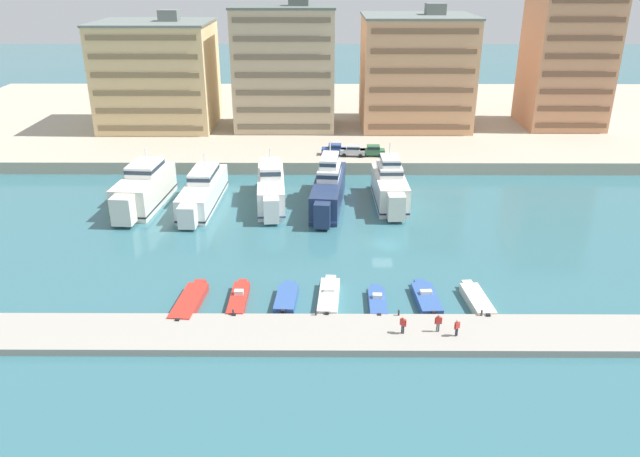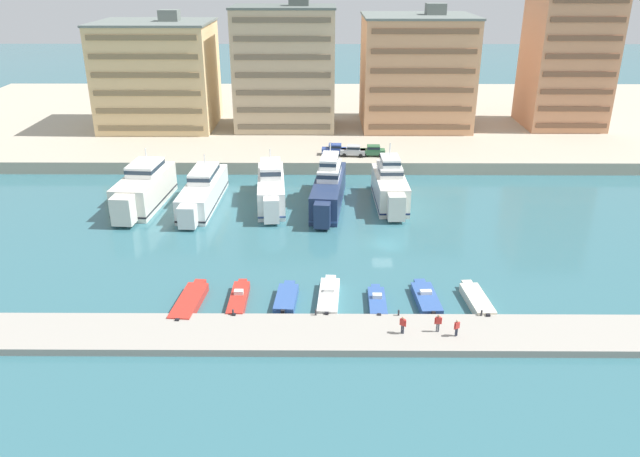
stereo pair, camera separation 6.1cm
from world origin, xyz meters
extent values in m
plane|color=#336670|center=(0.00, 0.00, 0.00)|extent=(400.00, 400.00, 0.00)
cube|color=#ADA38E|center=(0.00, 61.84, 1.00)|extent=(180.00, 70.00, 2.00)
cube|color=#9E998E|center=(0.00, -20.55, 0.35)|extent=(120.00, 6.14, 0.69)
cube|color=silver|center=(-32.45, 13.40, 2.16)|extent=(5.98, 14.14, 4.32)
cube|color=silver|center=(-33.10, 5.44, 2.27)|extent=(2.87, 2.64, 3.68)
cube|color=black|center=(-32.45, 13.40, 0.76)|extent=(6.04, 14.28, 0.24)
cube|color=white|center=(-32.36, 14.43, 5.10)|extent=(4.26, 6.08, 1.55)
cube|color=#233342|center=(-32.36, 14.43, 5.25)|extent=(4.31, 6.15, 0.56)
cylinder|color=silver|center=(-32.29, 15.30, 6.77)|extent=(0.16, 0.16, 1.80)
cube|color=silver|center=(-31.85, 20.72, 1.19)|extent=(4.19, 1.24, 0.20)
cube|color=white|center=(-24.31, 13.68, 1.66)|extent=(4.69, 16.60, 3.32)
cube|color=white|center=(-24.68, 4.55, 1.74)|extent=(2.29, 2.10, 2.82)
cube|color=black|center=(-24.31, 13.68, 0.58)|extent=(4.74, 16.77, 0.24)
cube|color=white|center=(-24.26, 14.91, 4.08)|extent=(3.42, 7.03, 1.52)
cube|color=#233342|center=(-24.26, 14.91, 4.24)|extent=(3.46, 7.10, 0.55)
cylinder|color=silver|center=(-24.22, 15.95, 5.75)|extent=(0.16, 0.16, 1.80)
cube|color=white|center=(-23.96, 22.35, 0.91)|extent=(3.46, 1.04, 0.20)
cube|color=white|center=(-14.71, 14.22, 1.91)|extent=(4.84, 14.74, 3.81)
cube|color=white|center=(-14.05, 6.18, 2.00)|extent=(2.16, 1.99, 3.24)
cube|color=#334C7F|center=(-14.71, 14.22, 0.67)|extent=(4.89, 14.88, 0.24)
cube|color=white|center=(-14.80, 15.30, 4.69)|extent=(3.34, 6.30, 1.75)
cube|color=#233342|center=(-14.80, 15.30, 4.86)|extent=(3.39, 6.36, 0.63)
cylinder|color=silver|center=(-14.88, 16.21, 6.46)|extent=(0.16, 0.16, 1.80)
cube|color=white|center=(-15.35, 21.88, 1.05)|extent=(3.17, 1.15, 0.20)
cube|color=navy|center=(-6.57, 13.50, 1.91)|extent=(5.30, 16.59, 3.82)
cube|color=navy|center=(-7.44, 4.56, 2.01)|extent=(2.22, 2.05, 3.25)
cube|color=#334C7F|center=(-6.57, 13.50, 0.67)|extent=(5.35, 16.75, 0.24)
cube|color=white|center=(-6.45, 14.72, 4.60)|extent=(3.56, 7.10, 1.56)
cube|color=#233342|center=(-6.45, 14.72, 4.76)|extent=(3.60, 7.17, 0.56)
cube|color=white|center=(-6.45, 14.72, 6.08)|extent=(2.78, 5.54, 1.41)
cube|color=#233342|center=(-6.45, 14.72, 6.22)|extent=(2.81, 5.59, 0.51)
cylinder|color=silver|center=(-6.35, 15.74, 7.69)|extent=(0.16, 0.16, 1.80)
cube|color=navy|center=(-5.73, 22.06, 1.05)|extent=(3.24, 1.20, 0.20)
cube|color=silver|center=(2.10, 14.17, 2.01)|extent=(4.38, 12.35, 4.01)
cube|color=silver|center=(2.27, 7.13, 2.11)|extent=(2.30, 2.10, 3.41)
cube|color=#192347|center=(2.10, 14.17, 0.70)|extent=(4.43, 12.47, 0.24)
cube|color=white|center=(2.08, 15.09, 4.69)|extent=(3.31, 5.22, 1.36)
cube|color=#233342|center=(2.08, 15.09, 4.82)|extent=(3.35, 5.27, 0.49)
cube|color=white|center=(2.08, 15.09, 5.97)|extent=(2.58, 4.07, 1.20)
cube|color=#233342|center=(2.08, 15.09, 6.09)|extent=(2.62, 4.11, 0.43)
cylinder|color=silver|center=(2.06, 15.86, 7.46)|extent=(0.16, 0.16, 1.80)
cube|color=silver|center=(1.94, 20.75, 1.10)|extent=(3.49, 0.98, 0.20)
cube|color=red|center=(-20.69, -15.07, 0.42)|extent=(2.80, 7.27, 0.84)
cube|color=red|center=(-20.34, -11.10, 0.42)|extent=(1.28, 1.08, 0.71)
cube|color=black|center=(-21.03, -18.78, 0.57)|extent=(0.38, 0.31, 0.60)
cube|color=red|center=(-15.83, -14.42, 0.41)|extent=(1.65, 6.44, 0.83)
cube|color=red|center=(-15.83, -10.87, 0.41)|extent=(0.91, 0.74, 0.71)
cube|color=silver|center=(-15.83, -13.94, 1.05)|extent=(0.91, 0.60, 0.44)
cube|color=#283847|center=(-15.83, -13.66, 1.11)|extent=(0.83, 0.08, 0.26)
cube|color=black|center=(-15.83, -17.82, 0.56)|extent=(0.36, 0.28, 0.60)
cube|color=#33569E|center=(-11.03, -14.39, 0.44)|extent=(2.35, 5.30, 0.88)
cube|color=#33569E|center=(-10.84, -11.39, 0.44)|extent=(1.17, 0.98, 0.75)
cube|color=black|center=(-11.20, -17.15, 0.59)|extent=(0.38, 0.30, 0.60)
cube|color=white|center=(-6.73, -13.98, 0.46)|extent=(2.40, 6.97, 0.91)
cube|color=white|center=(-6.50, -10.16, 0.46)|extent=(1.14, 0.96, 0.78)
cube|color=silver|center=(-6.70, -13.47, 1.10)|extent=(1.13, 0.67, 0.38)
cube|color=#283847|center=(-6.69, -13.19, 1.16)|extent=(1.00, 0.14, 0.23)
cube|color=black|center=(-6.96, -17.59, 0.61)|extent=(0.38, 0.30, 0.60)
cube|color=#33569E|center=(-1.88, -14.82, 0.36)|extent=(1.80, 5.41, 0.73)
cube|color=#33569E|center=(-1.83, -11.79, 0.36)|extent=(0.95, 0.78, 0.62)
cube|color=silver|center=(-1.88, -14.41, 0.93)|extent=(0.94, 0.62, 0.41)
cube|color=#283847|center=(-1.87, -14.13, 1.00)|extent=(0.85, 0.10, 0.25)
cube|color=black|center=(-1.94, -17.69, 0.51)|extent=(0.37, 0.29, 0.60)
cube|color=#33569E|center=(3.13, -14.17, 0.41)|extent=(2.45, 6.00, 0.81)
cube|color=#33569E|center=(2.93, -10.82, 0.41)|extent=(1.21, 1.02, 0.69)
cube|color=silver|center=(3.11, -13.73, 1.00)|extent=(1.19, 0.67, 0.37)
cube|color=#283847|center=(3.09, -13.45, 1.05)|extent=(1.06, 0.14, 0.22)
cube|color=black|center=(3.32, -17.29, 0.56)|extent=(0.38, 0.30, 0.60)
cube|color=beige|center=(8.14, -14.62, 0.46)|extent=(2.43, 6.23, 0.92)
cube|color=beige|center=(7.84, -11.21, 0.46)|extent=(1.12, 0.95, 0.78)
cube|color=black|center=(8.42, -17.83, 0.61)|extent=(0.38, 0.31, 0.60)
cube|color=#28428E|center=(-5.53, 31.55, 2.72)|extent=(4.17, 1.88, 0.80)
cube|color=#28428E|center=(-5.38, 31.55, 3.46)|extent=(2.17, 1.65, 0.68)
cube|color=#1E2833|center=(-5.38, 31.55, 3.46)|extent=(2.13, 1.67, 0.37)
cylinder|color=black|center=(-6.91, 30.77, 2.32)|extent=(0.65, 0.25, 0.64)
cylinder|color=black|center=(-6.84, 32.46, 2.32)|extent=(0.65, 0.25, 0.64)
cylinder|color=black|center=(-4.22, 30.65, 2.32)|extent=(0.65, 0.25, 0.64)
cylinder|color=black|center=(-4.14, 32.34, 2.32)|extent=(0.65, 0.25, 0.64)
cube|color=#B7BCC1|center=(-2.45, 30.77, 2.72)|extent=(4.26, 2.12, 0.80)
cube|color=#B7BCC1|center=(-2.30, 30.75, 3.46)|extent=(2.25, 1.77, 0.68)
cube|color=#1E2833|center=(-2.30, 30.75, 3.46)|extent=(2.21, 1.78, 0.37)
cylinder|color=black|center=(-3.88, 30.06, 2.32)|extent=(0.66, 0.29, 0.64)
cylinder|color=black|center=(-3.70, 31.75, 2.32)|extent=(0.66, 0.29, 0.64)
cylinder|color=black|center=(-1.20, 29.78, 2.32)|extent=(0.66, 0.29, 0.64)
cylinder|color=black|center=(-1.02, 31.47, 2.32)|extent=(0.66, 0.29, 0.64)
cube|color=#2D6642|center=(0.82, 30.82, 2.72)|extent=(4.14, 1.80, 0.80)
cube|color=#2D6642|center=(0.97, 30.82, 3.46)|extent=(2.14, 1.61, 0.68)
cube|color=#1E2833|center=(0.97, 30.82, 3.46)|extent=(2.10, 1.63, 0.37)
cylinder|color=black|center=(-0.55, 30.01, 2.32)|extent=(0.65, 0.24, 0.64)
cylinder|color=black|center=(-0.51, 31.70, 2.32)|extent=(0.65, 0.24, 0.64)
cylinder|color=black|center=(2.15, 29.94, 2.32)|extent=(0.65, 0.24, 0.64)
cylinder|color=black|center=(2.19, 31.64, 2.32)|extent=(0.65, 0.24, 0.64)
cube|color=#E0BC84|center=(-38.95, 51.62, 11.60)|extent=(20.99, 17.56, 19.20)
cube|color=#7B6748|center=(-38.95, 42.74, 3.60)|extent=(19.31, 0.24, 0.90)
cube|color=#7B6748|center=(-38.95, 42.74, 6.80)|extent=(19.31, 0.24, 0.90)
cube|color=#7B6748|center=(-38.95, 42.74, 10.00)|extent=(19.31, 0.24, 0.90)
cube|color=#7B6748|center=(-38.95, 42.74, 13.20)|extent=(19.31, 0.24, 0.90)
cube|color=#7B6748|center=(-38.95, 42.74, 16.40)|extent=(19.31, 0.24, 0.90)
cube|color=#7B6748|center=(-38.95, 42.74, 19.59)|extent=(19.31, 0.24, 0.90)
cube|color=slate|center=(-38.95, 51.62, 21.39)|extent=(21.41, 17.92, 0.40)
cube|color=slate|center=(-35.80, 51.62, 22.59)|extent=(3.60, 3.20, 2.00)
cube|color=#C6AD89|center=(-14.63, 50.32, 12.99)|extent=(18.62, 12.34, 21.99)
cube|color=#6D5F4B|center=(-14.63, 44.05, 3.57)|extent=(17.13, 0.24, 0.90)
cube|color=#6D5F4B|center=(-14.63, 44.05, 6.71)|extent=(17.13, 0.24, 0.90)
cube|color=#6D5F4B|center=(-14.63, 44.05, 9.85)|extent=(17.13, 0.24, 0.90)
cube|color=#6D5F4B|center=(-14.63, 44.05, 12.99)|extent=(17.13, 0.24, 0.90)
cube|color=#6D5F4B|center=(-14.63, 44.05, 16.13)|extent=(17.13, 0.24, 0.90)
cube|color=#6D5F4B|center=(-14.63, 44.05, 19.27)|extent=(17.13, 0.24, 0.90)
cube|color=#6D5F4B|center=(-14.63, 44.05, 22.41)|extent=(17.13, 0.24, 0.90)
cube|color=#56605B|center=(-14.63, 50.32, 24.18)|extent=(18.99, 12.59, 0.40)
cube|color=#56605B|center=(-11.83, 50.32, 25.38)|extent=(3.60, 3.20, 2.00)
cube|color=tan|center=(10.33, 52.62, 12.13)|extent=(20.29, 17.74, 20.27)
cube|color=brown|center=(10.33, 43.65, 3.69)|extent=(18.66, 0.24, 0.90)
cube|color=brown|center=(10.33, 43.65, 7.07)|extent=(18.66, 0.24, 0.90)
cube|color=brown|center=(10.33, 43.65, 10.45)|extent=(18.66, 0.24, 0.90)
cube|color=brown|center=(10.33, 43.65, 13.82)|extent=(18.66, 0.24, 0.90)
cube|color=brown|center=(10.33, 43.65, 17.20)|extent=(18.66, 0.24, 0.90)
cube|color=brown|center=(10.33, 43.65, 20.58)|extent=(18.66, 0.24, 0.90)
cube|color=slate|center=(10.33, 52.62, 22.47)|extent=(20.69, 18.09, 0.40)
cube|color=slate|center=(13.37, 52.62, 23.67)|extent=(3.60, 3.20, 2.00)
cube|color=tan|center=(38.91, 52.49, 14.55)|extent=(14.36, 13.95, 25.10)
cube|color=brown|center=(38.91, 45.41, 3.57)|extent=(13.22, 0.24, 0.90)
cube|color=brown|center=(38.91, 45.41, 6.71)|extent=(13.22, 0.24, 0.90)
cube|color=brown|center=(38.91, 45.41, 9.84)|extent=(13.22, 0.24, 0.90)
cube|color=brown|center=(38.91, 45.41, 12.98)|extent=(13.22, 0.24, 0.90)
cube|color=brown|center=(38.91, 45.41, 16.12)|extent=(13.22, 0.24, 0.90)
cube|color=brown|center=(38.91, 45.41, 19.26)|extent=(13.22, 0.24, 0.90)
cube|color=brown|center=(38.91, 45.41, 22.39)|extent=(13.22, 0.24, 0.90)
cube|color=brown|center=(38.91, 45.41, 25.53)|extent=(13.22, 0.24, 0.90)
cylinder|color=#282D3D|center=(4.77, -21.22, 1.10)|extent=(0.13, 0.13, 0.81)
cylinder|color=#282D3D|center=(4.62, -21.30, 1.10)|extent=(0.13, 0.13, 0.81)
cube|color=red|center=(4.70, -21.26, 1.82)|extent=(0.50, 0.41, 0.62)
cylinder|color=red|center=(4.94, -21.13, 1.77)|extent=(0.10, 0.10, 0.62)
cylinder|color=red|center=(4.46, -21.39, 1.77)|extent=(0.10, 0.10, 0.62)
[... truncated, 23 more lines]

